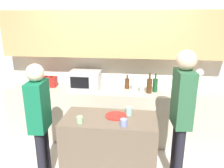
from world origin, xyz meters
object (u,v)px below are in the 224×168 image
object	(u,v)px
person_center	(182,109)
bottle_0	(127,83)
bottle_4	(155,85)
toaster	(49,82)
plate_on_island	(116,116)
bottle_2	(142,87)
person_left	(40,116)
bottle_1	(134,84)
cup_2	(124,122)
potted_plant	(199,81)
cup_0	(129,111)
bottle_3	(149,86)
microwave	(85,80)
cup_1	(80,120)

from	to	relation	value
person_center	bottle_0	bearing A→B (deg)	26.20
bottle_4	person_center	bearing A→B (deg)	-77.08
toaster	plate_on_island	size ratio (longest dim) A/B	1.00
bottle_2	person_left	xyz separation A→B (m)	(-1.23, -1.13, -0.06)
bottle_1	cup_2	distance (m)	1.38
bottle_4	cup_2	size ratio (longest dim) A/B	3.80
potted_plant	cup_0	xyz separation A→B (m)	(-1.07, -1.06, -0.13)
person_center	bottle_3	bearing A→B (deg)	13.93
bottle_3	cup_2	size ratio (longest dim) A/B	4.03
bottle_0	bottle_3	distance (m)	0.42
cup_0	cup_2	size ratio (longest dim) A/B	1.27
microwave	person_left	xyz separation A→B (m)	(-0.26, -1.26, -0.12)
toaster	cup_0	xyz separation A→B (m)	(1.47, -1.06, -0.02)
bottle_0	plate_on_island	distance (m)	1.19
bottle_1	microwave	bearing A→B (deg)	-178.80
plate_on_island	cup_0	xyz separation A→B (m)	(0.15, 0.06, 0.04)
bottle_3	person_left	size ratio (longest dim) A/B	0.20
bottle_1	person_center	bearing A→B (deg)	-62.02
bottle_1	bottle_3	size ratio (longest dim) A/B	0.83
bottle_0	cup_2	world-z (taller)	bottle_0
plate_on_island	cup_2	world-z (taller)	cup_2
potted_plant	bottle_0	distance (m)	1.17
potted_plant	cup_2	bearing A→B (deg)	-129.28
microwave	cup_2	size ratio (longest dim) A/B	6.48
plate_on_island	person_center	xyz separation A→B (m)	(0.77, 0.03, 0.12)
bottle_4	plate_on_island	xyz separation A→B (m)	(-0.53, -1.07, -0.09)
plate_on_island	cup_1	size ratio (longest dim) A/B	3.43
microwave	bottle_2	xyz separation A→B (m)	(0.97, -0.12, -0.06)
potted_plant	bottle_1	xyz separation A→B (m)	(-1.04, 0.02, -0.10)
microwave	person_left	bearing A→B (deg)	-101.78
bottle_4	person_center	size ratio (longest dim) A/B	0.17
plate_on_island	cup_1	xyz separation A→B (m)	(-0.39, -0.22, 0.03)
bottle_1	cup_0	xyz separation A→B (m)	(-0.03, -1.08, -0.03)
toaster	person_center	size ratio (longest dim) A/B	0.15
potted_plant	bottle_4	bearing A→B (deg)	-175.35
microwave	cup_1	distance (m)	1.37
bottle_2	person_center	distance (m)	1.08
bottle_4	plate_on_island	world-z (taller)	bottle_4
plate_on_island	person_left	world-z (taller)	person_left
cup_2	person_center	world-z (taller)	person_center
bottle_0	person_left	xyz separation A→B (m)	(-0.98, -1.31, -0.07)
person_left	cup_0	bearing A→B (deg)	94.92
bottle_0	bottle_4	size ratio (longest dim) A/B	0.79
microwave	person_left	size ratio (longest dim) A/B	0.33
microwave	cup_0	xyz separation A→B (m)	(0.81, -1.06, -0.08)
person_center	bottle_1	bearing A→B (deg)	22.66
plate_on_island	microwave	bearing A→B (deg)	120.24
microwave	cup_1	bearing A→B (deg)	-78.81
potted_plant	bottle_0	world-z (taller)	potted_plant
cup_0	cup_2	world-z (taller)	cup_0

